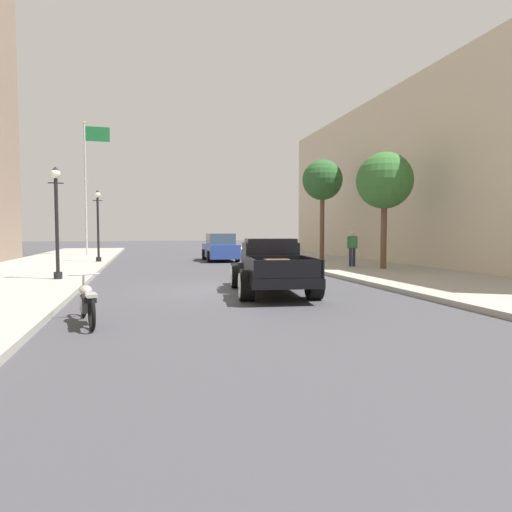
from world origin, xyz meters
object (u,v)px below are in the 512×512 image
at_px(car_background_blue, 220,248).
at_px(pedestrian_sidewalk_right, 352,246).
at_px(motorcycle_parked, 87,301).
at_px(street_tree_nearest, 385,181).
at_px(flagpole, 89,174).
at_px(street_lamp_near, 57,214).
at_px(street_lamp_far, 98,220).
at_px(street_tree_second, 322,181).
at_px(hotrod_truck_black, 271,267).

xyz_separation_m(car_background_blue, pedestrian_sidewalk_right, (4.96, -7.60, 0.32)).
bearing_deg(motorcycle_parked, street_tree_nearest, 36.92).
bearing_deg(flagpole, street_lamp_near, -87.36).
bearing_deg(car_background_blue, flagpole, 141.89).
distance_m(flagpole, street_tree_nearest, 20.81).
height_order(motorcycle_parked, street_lamp_near, street_lamp_near).
height_order(pedestrian_sidewalk_right, street_lamp_far, street_lamp_far).
relative_size(pedestrian_sidewalk_right, street_tree_nearest, 0.33).
bearing_deg(motorcycle_parked, pedestrian_sidewalk_right, 43.41).
relative_size(car_background_blue, street_lamp_near, 1.12).
relative_size(car_background_blue, street_tree_nearest, 0.85).
bearing_deg(motorcycle_parked, car_background_blue, 72.45).
bearing_deg(flagpole, motorcycle_parked, -83.86).
bearing_deg(street_lamp_near, street_tree_nearest, 4.70).
bearing_deg(street_tree_nearest, street_lamp_near, -175.30).
xyz_separation_m(pedestrian_sidewalk_right, flagpole, (-13.08, 13.97, 4.68)).
bearing_deg(street_tree_second, flagpole, 147.56).
bearing_deg(car_background_blue, motorcycle_parked, -107.55).
bearing_deg(pedestrian_sidewalk_right, car_background_blue, 123.12).
relative_size(flagpole, street_tree_nearest, 1.81).
bearing_deg(street_lamp_near, street_lamp_far, 86.83).
relative_size(street_lamp_near, street_tree_second, 0.67).
height_order(car_background_blue, flagpole, flagpole).
height_order(flagpole, street_tree_second, flagpole).
bearing_deg(street_tree_second, street_lamp_near, -149.04).
height_order(street_lamp_near, flagpole, flagpole).
distance_m(hotrod_truck_black, car_background_blue, 14.07).
distance_m(street_lamp_far, street_tree_second, 12.74).
distance_m(street_lamp_far, flagpole, 8.38).
distance_m(pedestrian_sidewalk_right, street_lamp_far, 13.51).
xyz_separation_m(motorcycle_parked, pedestrian_sidewalk_right, (10.51, 9.94, 0.64)).
height_order(street_lamp_near, street_tree_second, street_tree_second).
bearing_deg(street_lamp_near, car_background_blue, 54.03).
height_order(street_lamp_far, street_tree_nearest, street_tree_nearest).
xyz_separation_m(street_lamp_near, street_tree_second, (12.97, 7.78, 2.32)).
distance_m(street_lamp_near, flagpole, 16.87).
height_order(pedestrian_sidewalk_right, street_lamp_near, street_lamp_near).
bearing_deg(pedestrian_sidewalk_right, motorcycle_parked, -136.59).
relative_size(motorcycle_parked, street_tree_nearest, 0.41).
distance_m(pedestrian_sidewalk_right, street_lamp_near, 12.64).
distance_m(hotrod_truck_black, street_lamp_far, 14.29).
relative_size(street_lamp_near, street_lamp_far, 1.00).
xyz_separation_m(motorcycle_parked, car_background_blue, (5.55, 17.54, 0.33)).
distance_m(car_background_blue, street_tree_second, 7.25).
relative_size(street_lamp_far, flagpole, 0.42).
relative_size(hotrod_truck_black, car_background_blue, 1.17).
relative_size(pedestrian_sidewalk_right, street_lamp_near, 0.43).
xyz_separation_m(hotrod_truck_black, street_lamp_near, (-6.52, 3.91, 1.63)).
bearing_deg(street_tree_second, street_lamp_far, 174.67).
xyz_separation_m(flagpole, street_tree_nearest, (13.85, -15.43, -1.80)).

